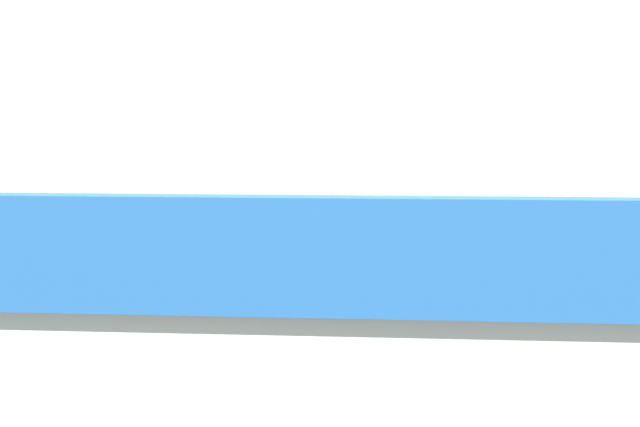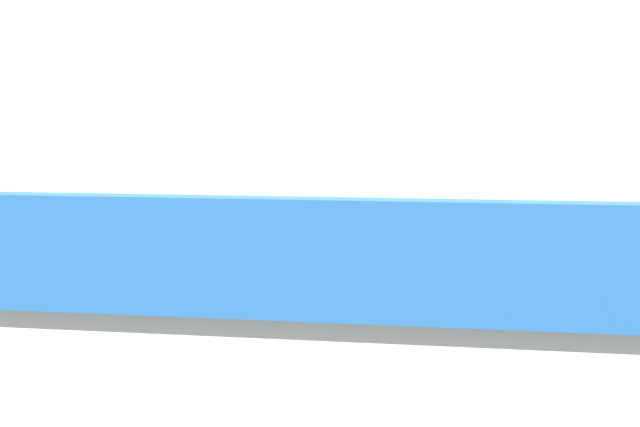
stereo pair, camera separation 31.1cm
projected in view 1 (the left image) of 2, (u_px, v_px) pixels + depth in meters
breakwater at (541, 155)px, 18.82m from camera, size 31.36×1.80×2.28m
vintage_coach at (365, 90)px, 5.15m from camera, size 3.65×8.84×3.70m
lamp_post at (625, 12)px, 12.79m from camera, size 0.91×0.41×6.94m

